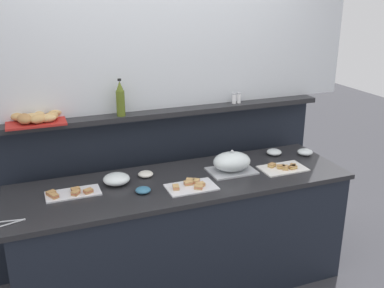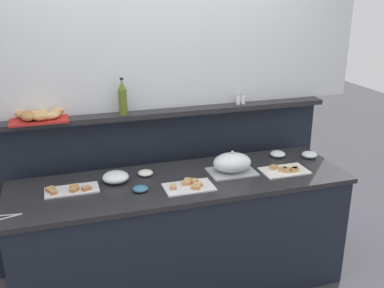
{
  "view_description": "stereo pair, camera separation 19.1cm",
  "coord_description": "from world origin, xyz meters",
  "px_view_note": "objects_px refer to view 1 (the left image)",
  "views": [
    {
      "loc": [
        -0.98,
        -2.7,
        2.17
      ],
      "look_at": [
        0.11,
        0.1,
        1.11
      ],
      "focal_mm": 41.63,
      "sensor_mm": 36.0,
      "label": 1
    },
    {
      "loc": [
        -0.8,
        -2.77,
        2.17
      ],
      "look_at": [
        0.11,
        0.1,
        1.11
      ],
      "focal_mm": 41.63,
      "sensor_mm": 36.0,
      "label": 2
    }
  ],
  "objects_px": {
    "condiment_bowl_dark": "(143,190)",
    "serving_tongs": "(10,222)",
    "condiment_bowl_teal": "(239,156)",
    "sandwich_platter_side": "(72,193)",
    "glass_bowl_small": "(305,152)",
    "salt_shaker": "(234,98)",
    "olive_oil_bottle": "(120,99)",
    "sandwich_platter_rear": "(283,168)",
    "sandwich_platter_front": "(191,186)",
    "glass_bowl_large": "(274,152)",
    "bread_basket": "(37,118)",
    "glass_bowl_medium": "(117,179)",
    "pepper_shaker": "(239,98)",
    "serving_cloche": "(232,162)",
    "condiment_bowl_cream": "(146,174)"
  },
  "relations": [
    {
      "from": "bread_basket",
      "to": "serving_cloche",
      "type": "bearing_deg",
      "value": -18.84
    },
    {
      "from": "glass_bowl_small",
      "to": "condiment_bowl_teal",
      "type": "height_order",
      "value": "glass_bowl_small"
    },
    {
      "from": "pepper_shaker",
      "to": "condiment_bowl_teal",
      "type": "bearing_deg",
      "value": -112.67
    },
    {
      "from": "condiment_bowl_teal",
      "to": "bread_basket",
      "type": "height_order",
      "value": "bread_basket"
    },
    {
      "from": "pepper_shaker",
      "to": "bread_basket",
      "type": "relative_size",
      "value": 0.22
    },
    {
      "from": "condiment_bowl_cream",
      "to": "condiment_bowl_teal",
      "type": "relative_size",
      "value": 1.35
    },
    {
      "from": "sandwich_platter_front",
      "to": "glass_bowl_medium",
      "type": "height_order",
      "value": "glass_bowl_medium"
    },
    {
      "from": "bread_basket",
      "to": "glass_bowl_medium",
      "type": "bearing_deg",
      "value": -37.28
    },
    {
      "from": "olive_oil_bottle",
      "to": "glass_bowl_medium",
      "type": "bearing_deg",
      "value": -111.06
    },
    {
      "from": "condiment_bowl_teal",
      "to": "serving_tongs",
      "type": "height_order",
      "value": "condiment_bowl_teal"
    },
    {
      "from": "glass_bowl_medium",
      "to": "glass_bowl_small",
      "type": "relative_size",
      "value": 1.5
    },
    {
      "from": "glass_bowl_medium",
      "to": "condiment_bowl_teal",
      "type": "relative_size",
      "value": 2.3
    },
    {
      "from": "condiment_bowl_cream",
      "to": "pepper_shaker",
      "type": "height_order",
      "value": "pepper_shaker"
    },
    {
      "from": "sandwich_platter_side",
      "to": "serving_tongs",
      "type": "distance_m",
      "value": 0.46
    },
    {
      "from": "sandwich_platter_front",
      "to": "glass_bowl_large",
      "type": "bearing_deg",
      "value": 21.74
    },
    {
      "from": "glass_bowl_large",
      "to": "salt_shaker",
      "type": "xyz_separation_m",
      "value": [
        -0.25,
        0.26,
        0.41
      ]
    },
    {
      "from": "sandwich_platter_side",
      "to": "bread_basket",
      "type": "xyz_separation_m",
      "value": [
        -0.15,
        0.41,
        0.42
      ]
    },
    {
      "from": "condiment_bowl_cream",
      "to": "olive_oil_bottle",
      "type": "height_order",
      "value": "olive_oil_bottle"
    },
    {
      "from": "sandwich_platter_rear",
      "to": "pepper_shaker",
      "type": "height_order",
      "value": "pepper_shaker"
    },
    {
      "from": "serving_cloche",
      "to": "serving_tongs",
      "type": "height_order",
      "value": "serving_cloche"
    },
    {
      "from": "sandwich_platter_front",
      "to": "glass_bowl_medium",
      "type": "relative_size",
      "value": 1.82
    },
    {
      "from": "olive_oil_bottle",
      "to": "salt_shaker",
      "type": "xyz_separation_m",
      "value": [
        0.94,
        0.03,
        -0.08
      ]
    },
    {
      "from": "glass_bowl_medium",
      "to": "glass_bowl_small",
      "type": "bearing_deg",
      "value": 0.17
    },
    {
      "from": "sandwich_platter_front",
      "to": "glass_bowl_medium",
      "type": "xyz_separation_m",
      "value": [
        -0.46,
        0.24,
        0.02
      ]
    },
    {
      "from": "glass_bowl_large",
      "to": "pepper_shaker",
      "type": "relative_size",
      "value": 1.4
    },
    {
      "from": "serving_cloche",
      "to": "condiment_bowl_teal",
      "type": "xyz_separation_m",
      "value": [
        0.18,
        0.23,
        -0.06
      ]
    },
    {
      "from": "serving_tongs",
      "to": "serving_cloche",
      "type": "bearing_deg",
      "value": 8.27
    },
    {
      "from": "condiment_bowl_teal",
      "to": "salt_shaker",
      "type": "height_order",
      "value": "salt_shaker"
    },
    {
      "from": "sandwich_platter_side",
      "to": "glass_bowl_large",
      "type": "xyz_separation_m",
      "value": [
        1.62,
        0.16,
        0.01
      ]
    },
    {
      "from": "serving_tongs",
      "to": "glass_bowl_medium",
      "type": "bearing_deg",
      "value": 24.42
    },
    {
      "from": "sandwich_platter_rear",
      "to": "sandwich_platter_front",
      "type": "bearing_deg",
      "value": -176.06
    },
    {
      "from": "sandwich_platter_rear",
      "to": "olive_oil_bottle",
      "type": "relative_size",
      "value": 1.24
    },
    {
      "from": "olive_oil_bottle",
      "to": "serving_cloche",
      "type": "bearing_deg",
      "value": -30.56
    },
    {
      "from": "sandwich_platter_front",
      "to": "condiment_bowl_teal",
      "type": "distance_m",
      "value": 0.67
    },
    {
      "from": "condiment_bowl_dark",
      "to": "serving_tongs",
      "type": "distance_m",
      "value": 0.84
    },
    {
      "from": "glass_bowl_medium",
      "to": "condiment_bowl_teal",
      "type": "bearing_deg",
      "value": 7.61
    },
    {
      "from": "olive_oil_bottle",
      "to": "sandwich_platter_front",
      "type": "bearing_deg",
      "value": -59.63
    },
    {
      "from": "salt_shaker",
      "to": "olive_oil_bottle",
      "type": "bearing_deg",
      "value": -178.45
    },
    {
      "from": "condiment_bowl_teal",
      "to": "sandwich_platter_side",
      "type": "bearing_deg",
      "value": -171.6
    },
    {
      "from": "condiment_bowl_dark",
      "to": "serving_tongs",
      "type": "relative_size",
      "value": 0.55
    },
    {
      "from": "glass_bowl_large",
      "to": "bread_basket",
      "type": "distance_m",
      "value": 1.84
    },
    {
      "from": "olive_oil_bottle",
      "to": "bread_basket",
      "type": "distance_m",
      "value": 0.59
    },
    {
      "from": "pepper_shaker",
      "to": "sandwich_platter_side",
      "type": "bearing_deg",
      "value": -163.75
    },
    {
      "from": "glass_bowl_large",
      "to": "condiment_bowl_teal",
      "type": "relative_size",
      "value": 1.51
    },
    {
      "from": "olive_oil_bottle",
      "to": "salt_shaker",
      "type": "height_order",
      "value": "olive_oil_bottle"
    },
    {
      "from": "sandwich_platter_front",
      "to": "glass_bowl_small",
      "type": "relative_size",
      "value": 2.74
    },
    {
      "from": "condiment_bowl_teal",
      "to": "olive_oil_bottle",
      "type": "distance_m",
      "value": 1.04
    },
    {
      "from": "olive_oil_bottle",
      "to": "bread_basket",
      "type": "height_order",
      "value": "olive_oil_bottle"
    },
    {
      "from": "sandwich_platter_rear",
      "to": "condiment_bowl_dark",
      "type": "bearing_deg",
      "value": -179.53
    },
    {
      "from": "serving_tongs",
      "to": "condiment_bowl_teal",
      "type": "bearing_deg",
      "value": 14.76
    }
  ]
}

